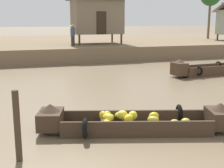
# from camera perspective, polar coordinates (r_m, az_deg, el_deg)

# --- Properties ---
(ground_plane) EXTENTS (300.00, 300.00, 0.00)m
(ground_plane) POSITION_cam_1_polar(r_m,az_deg,el_deg) (12.44, -1.43, -2.10)
(ground_plane) COLOR #726047
(riverbank_strip) EXTENTS (160.00, 20.00, 1.10)m
(riverbank_strip) POSITION_cam_1_polar(r_m,az_deg,el_deg) (31.01, -11.45, 7.09)
(riverbank_strip) COLOR #756047
(riverbank_strip) RESTS_ON ground
(banana_boat) EXTENTS (5.35, 2.37, 0.79)m
(banana_boat) POSITION_cam_1_polar(r_m,az_deg,el_deg) (8.40, 4.30, -7.03)
(banana_boat) COLOR #3D2D21
(banana_boat) RESTS_ON ground
(fishing_skiff_distant) EXTENTS (4.73, 1.89, 1.00)m
(fishing_skiff_distant) POSITION_cam_1_polar(r_m,az_deg,el_deg) (17.89, 17.90, 2.82)
(fishing_skiff_distant) COLOR #473323
(fishing_skiff_distant) RESTS_ON ground
(stilt_house_mid_left) EXTENTS (4.62, 3.41, 4.28)m
(stilt_house_mid_left) POSITION_cam_1_polar(r_m,az_deg,el_deg) (25.78, -2.93, 12.80)
(stilt_house_mid_left) COLOR #4C3826
(stilt_house_mid_left) RESTS_ON riverbank_strip
(vendor_person) EXTENTS (0.44, 0.44, 1.66)m
(vendor_person) POSITION_cam_1_polar(r_m,az_deg,el_deg) (23.68, -7.44, 9.40)
(vendor_person) COLOR #332D28
(vendor_person) RESTS_ON riverbank_strip
(mooring_post) EXTENTS (0.14, 0.14, 1.58)m
(mooring_post) POSITION_cam_1_polar(r_m,az_deg,el_deg) (6.81, -17.47, -7.65)
(mooring_post) COLOR #423323
(mooring_post) RESTS_ON ground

